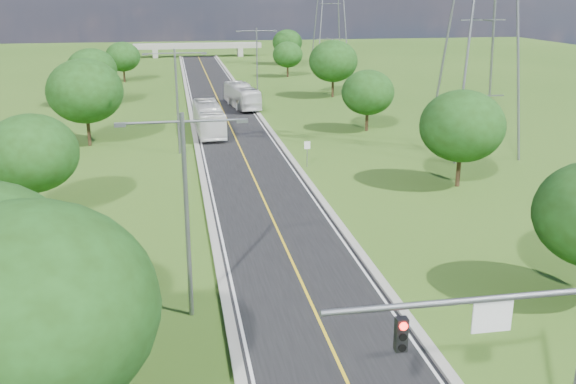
# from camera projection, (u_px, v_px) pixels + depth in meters

# --- Properties ---
(ground) EXTENTS (260.00, 260.00, 0.00)m
(ground) POSITION_uv_depth(u_px,v_px,m) (228.00, 122.00, 77.53)
(ground) COLOR #305317
(ground) RESTS_ON ground
(road) EXTENTS (8.00, 150.00, 0.06)m
(road) POSITION_uv_depth(u_px,v_px,m) (224.00, 113.00, 83.16)
(road) COLOR black
(road) RESTS_ON ground
(curb_left) EXTENTS (0.50, 150.00, 0.22)m
(curb_left) POSITION_uv_depth(u_px,v_px,m) (191.00, 113.00, 82.42)
(curb_left) COLOR gray
(curb_left) RESTS_ON ground
(curb_right) EXTENTS (0.50, 150.00, 0.22)m
(curb_right) POSITION_uv_depth(u_px,v_px,m) (256.00, 111.00, 83.85)
(curb_right) COLOR gray
(curb_right) RESTS_ON ground
(signal_mast) EXTENTS (8.54, 0.33, 7.20)m
(signal_mast) POSITION_uv_depth(u_px,v_px,m) (522.00, 346.00, 19.41)
(signal_mast) COLOR slate
(signal_mast) RESTS_ON ground
(speed_limit_sign) EXTENTS (0.55, 0.09, 2.40)m
(speed_limit_sign) POSITION_uv_depth(u_px,v_px,m) (307.00, 149.00, 57.26)
(speed_limit_sign) COLOR slate
(speed_limit_sign) RESTS_ON ground
(overpass) EXTENTS (30.00, 3.00, 3.20)m
(overpass) POSITION_uv_depth(u_px,v_px,m) (198.00, 47.00, 151.91)
(overpass) COLOR gray
(overpass) RESTS_ON ground
(streetlight_near_left) EXTENTS (5.90, 0.25, 10.00)m
(streetlight_near_left) POSITION_uv_depth(u_px,v_px,m) (186.00, 199.00, 29.68)
(streetlight_near_left) COLOR slate
(streetlight_near_left) RESTS_ON ground
(streetlight_mid_left) EXTENTS (5.90, 0.25, 10.00)m
(streetlight_mid_left) POSITION_uv_depth(u_px,v_px,m) (177.00, 93.00, 60.65)
(streetlight_mid_left) COLOR slate
(streetlight_mid_left) RESTS_ON ground
(streetlight_far_right) EXTENTS (5.90, 0.25, 10.00)m
(streetlight_far_right) POSITION_uv_depth(u_px,v_px,m) (257.00, 56.00, 93.65)
(streetlight_far_right) COLOR slate
(streetlight_far_right) RESTS_ON ground
(power_tower_near) EXTENTS (9.00, 6.40, 28.00)m
(power_tower_near) POSITION_uv_depth(u_px,v_px,m) (485.00, 4.00, 58.24)
(power_tower_near) COLOR slate
(power_tower_near) RESTS_ON ground
(tree_lb) EXTENTS (6.30, 6.30, 7.33)m
(tree_lb) POSITION_uv_depth(u_px,v_px,m) (32.00, 153.00, 43.40)
(tree_lb) COLOR black
(tree_lb) RESTS_ON ground
(tree_lc) EXTENTS (7.56, 7.56, 8.79)m
(tree_lc) POSITION_uv_depth(u_px,v_px,m) (85.00, 91.00, 63.95)
(tree_lc) COLOR black
(tree_lc) RESTS_ON ground
(tree_ld) EXTENTS (6.72, 6.72, 7.82)m
(tree_ld) POSITION_uv_depth(u_px,v_px,m) (92.00, 70.00, 86.33)
(tree_ld) COLOR black
(tree_ld) RESTS_ON ground
(tree_le) EXTENTS (5.88, 5.88, 6.84)m
(tree_le) POSITION_uv_depth(u_px,v_px,m) (123.00, 57.00, 109.46)
(tree_le) COLOR black
(tree_le) RESTS_ON ground
(tree_lf) EXTENTS (7.98, 7.98, 9.28)m
(tree_lf) POSITION_uv_depth(u_px,v_px,m) (29.00, 311.00, 19.46)
(tree_lf) COLOR black
(tree_lf) RESTS_ON ground
(tree_rb) EXTENTS (6.72, 6.72, 7.82)m
(tree_rb) POSITION_uv_depth(u_px,v_px,m) (462.00, 126.00, 50.57)
(tree_rb) COLOR black
(tree_rb) RESTS_ON ground
(tree_rc) EXTENTS (5.88, 5.88, 6.84)m
(tree_rc) POSITION_uv_depth(u_px,v_px,m) (368.00, 92.00, 71.24)
(tree_rc) COLOR black
(tree_rc) RESTS_ON ground
(tree_rd) EXTENTS (7.14, 7.14, 8.30)m
(tree_rd) POSITION_uv_depth(u_px,v_px,m) (333.00, 61.00, 93.83)
(tree_rd) COLOR black
(tree_rd) RESTS_ON ground
(tree_re) EXTENTS (5.46, 5.46, 6.35)m
(tree_re) POSITION_uv_depth(u_px,v_px,m) (288.00, 55.00, 116.31)
(tree_re) COLOR black
(tree_re) RESTS_ON ground
(tree_rf) EXTENTS (6.30, 6.30, 7.33)m
(tree_rf) POSITION_uv_depth(u_px,v_px,m) (287.00, 42.00, 135.49)
(tree_rf) COLOR black
(tree_rf) RESTS_ON ground
(bus_outbound) EXTENTS (4.01, 11.41, 3.11)m
(bus_outbound) POSITION_uv_depth(u_px,v_px,m) (242.00, 96.00, 86.18)
(bus_outbound) COLOR white
(bus_outbound) RESTS_ON road
(bus_inbound) EXTENTS (3.07, 11.72, 3.24)m
(bus_inbound) POSITION_uv_depth(u_px,v_px,m) (209.00, 118.00, 70.68)
(bus_inbound) COLOR white
(bus_inbound) RESTS_ON road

